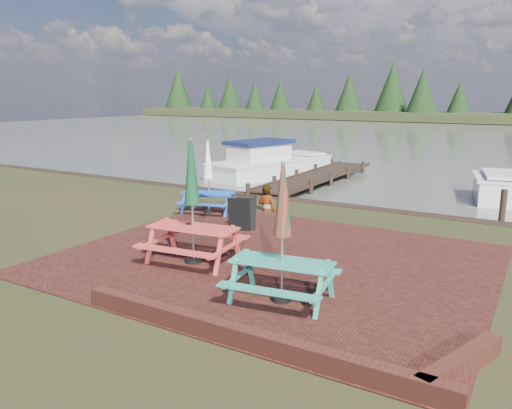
{
  "coord_description": "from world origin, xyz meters",
  "views": [
    {
      "loc": [
        5.0,
        -8.15,
        3.55
      ],
      "look_at": [
        -0.88,
        1.79,
        1.0
      ],
      "focal_mm": 35.0,
      "sensor_mm": 36.0,
      "label": 1
    }
  ],
  "objects_px": {
    "chalkboard": "(242,213)",
    "jetty": "(316,177)",
    "picnic_table_blue": "(209,188)",
    "person": "(267,185)",
    "picnic_table_teal": "(282,255)",
    "boat_jetty": "(269,164)",
    "picnic_table_red": "(193,221)"
  },
  "relations": [
    {
      "from": "jetty",
      "to": "chalkboard",
      "type": "bearing_deg",
      "value": -79.05
    },
    {
      "from": "picnic_table_teal",
      "to": "jetty",
      "type": "bearing_deg",
      "value": 103.35
    },
    {
      "from": "picnic_table_teal",
      "to": "picnic_table_blue",
      "type": "xyz_separation_m",
      "value": [
        -5.02,
        4.79,
        -0.08
      ]
    },
    {
      "from": "picnic_table_teal",
      "to": "picnic_table_red",
      "type": "xyz_separation_m",
      "value": [
        -2.6,
        0.87,
        0.07
      ]
    },
    {
      "from": "chalkboard",
      "to": "person",
      "type": "relative_size",
      "value": 0.57
    },
    {
      "from": "boat_jetty",
      "to": "person",
      "type": "xyz_separation_m",
      "value": [
        3.86,
        -7.02,
        0.46
      ]
    },
    {
      "from": "person",
      "to": "chalkboard",
      "type": "bearing_deg",
      "value": 104.74
    },
    {
      "from": "picnic_table_teal",
      "to": "person",
      "type": "relative_size",
      "value": 1.48
    },
    {
      "from": "picnic_table_teal",
      "to": "person",
      "type": "height_order",
      "value": "picnic_table_teal"
    },
    {
      "from": "picnic_table_blue",
      "to": "jetty",
      "type": "distance_m",
      "value": 7.41
    },
    {
      "from": "picnic_table_teal",
      "to": "jetty",
      "type": "distance_m",
      "value": 13.06
    },
    {
      "from": "chalkboard",
      "to": "jetty",
      "type": "xyz_separation_m",
      "value": [
        -1.66,
        8.58,
        -0.37
      ]
    },
    {
      "from": "chalkboard",
      "to": "jetty",
      "type": "height_order",
      "value": "chalkboard"
    },
    {
      "from": "chalkboard",
      "to": "person",
      "type": "xyz_separation_m",
      "value": [
        -0.55,
        2.31,
        0.34
      ]
    },
    {
      "from": "chalkboard",
      "to": "boat_jetty",
      "type": "xyz_separation_m",
      "value": [
        -4.41,
        9.33,
        -0.12
      ]
    },
    {
      "from": "jetty",
      "to": "person",
      "type": "xyz_separation_m",
      "value": [
        1.11,
        -6.27,
        0.71
      ]
    },
    {
      "from": "picnic_table_blue",
      "to": "person",
      "type": "xyz_separation_m",
      "value": [
        1.41,
        1.1,
        0.05
      ]
    },
    {
      "from": "chalkboard",
      "to": "boat_jetty",
      "type": "distance_m",
      "value": 10.32
    },
    {
      "from": "picnic_table_red",
      "to": "person",
      "type": "bearing_deg",
      "value": 95.04
    },
    {
      "from": "picnic_table_teal",
      "to": "chalkboard",
      "type": "xyz_separation_m",
      "value": [
        -3.06,
        3.58,
        -0.38
      ]
    },
    {
      "from": "boat_jetty",
      "to": "person",
      "type": "relative_size",
      "value": 4.12
    },
    {
      "from": "chalkboard",
      "to": "jetty",
      "type": "distance_m",
      "value": 8.75
    },
    {
      "from": "boat_jetty",
      "to": "person",
      "type": "distance_m",
      "value": 8.02
    },
    {
      "from": "picnic_table_blue",
      "to": "picnic_table_red",
      "type": "bearing_deg",
      "value": -72.23
    },
    {
      "from": "picnic_table_blue",
      "to": "boat_jetty",
      "type": "height_order",
      "value": "picnic_table_blue"
    },
    {
      "from": "picnic_table_teal",
      "to": "boat_jetty",
      "type": "distance_m",
      "value": 14.92
    },
    {
      "from": "picnic_table_teal",
      "to": "person",
      "type": "bearing_deg",
      "value": 113.67
    },
    {
      "from": "person",
      "to": "picnic_table_red",
      "type": "bearing_deg",
      "value": 102.76
    },
    {
      "from": "picnic_table_teal",
      "to": "picnic_table_red",
      "type": "bearing_deg",
      "value": 153.61
    },
    {
      "from": "picnic_table_blue",
      "to": "boat_jetty",
      "type": "bearing_deg",
      "value": 92.78
    },
    {
      "from": "picnic_table_red",
      "to": "picnic_table_blue",
      "type": "bearing_deg",
      "value": 115.33
    },
    {
      "from": "picnic_table_blue",
      "to": "chalkboard",
      "type": "bearing_deg",
      "value": -45.69
    }
  ]
}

